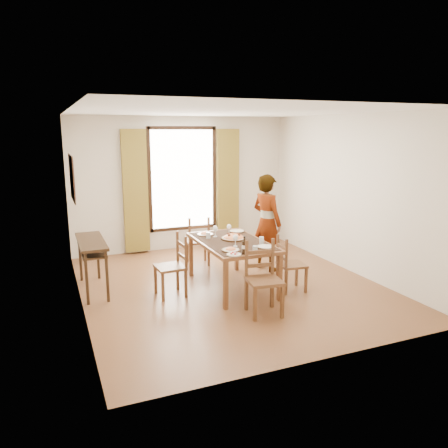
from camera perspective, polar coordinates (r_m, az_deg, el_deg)
name	(u,v)px	position (r m, az deg, el deg)	size (l,w,h in m)	color
ground	(230,285)	(7.04, 0.76, -8.00)	(5.00, 5.00, 0.00)	#493216
room_shell	(227,188)	(6.78, 0.34, 4.67)	(4.60, 5.10, 2.74)	beige
console_table	(91,248)	(6.92, -16.93, -2.97)	(0.38, 1.20, 0.80)	#332111
dining_table	(232,245)	(6.75, 1.05, -2.76)	(0.96, 1.64, 0.76)	brown
chair_west	(172,267)	(6.55, -6.76, -5.64)	(0.44, 0.44, 0.93)	brown
chair_north	(198,242)	(7.99, -3.43, -2.39)	(0.46, 0.46, 0.91)	brown
chair_south	(263,281)	(5.90, 5.16, -7.38)	(0.49, 0.49, 0.99)	brown
chair_east	(290,265)	(6.77, 8.61, -5.38)	(0.42, 0.42, 0.86)	brown
man	(267,223)	(7.65, 5.62, 0.18)	(0.58, 0.71, 1.69)	#9C9FA5
plate_sw	(231,249)	(6.18, 0.89, -3.27)	(0.27, 0.27, 0.05)	silver
plate_se	(266,246)	(6.38, 5.44, -2.84)	(0.27, 0.27, 0.05)	silver
plate_nw	(205,233)	(7.11, -2.48, -1.22)	(0.27, 0.27, 0.05)	silver
plate_ne	(237,230)	(7.32, 1.70, -0.81)	(0.27, 0.27, 0.05)	silver
pasta_platter	(234,236)	(6.83, 1.26, -1.58)	(0.40, 0.40, 0.10)	red
caprese_plate	(234,254)	(5.97, 1.31, -3.89)	(0.20, 0.20, 0.04)	silver
wine_glass_a	(235,240)	(6.39, 1.49, -2.16)	(0.08, 0.08, 0.18)	white
wine_glass_b	(229,230)	(7.07, 0.67, -0.74)	(0.08, 0.08, 0.18)	white
wine_glass_c	(215,231)	(6.97, -1.14, -0.93)	(0.08, 0.08, 0.18)	white
tumbler_a	(262,240)	(6.60, 4.92, -2.11)	(0.07, 0.07, 0.10)	silver
tumbler_b	(208,235)	(6.88, -2.07, -1.47)	(0.07, 0.07, 0.10)	silver
tumbler_c	(255,249)	(6.08, 4.08, -3.34)	(0.07, 0.07, 0.10)	silver
wine_bottle	(244,245)	(6.01, 2.67, -2.77)	(0.07, 0.07, 0.25)	black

